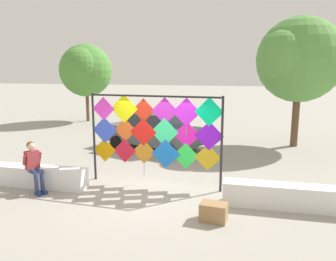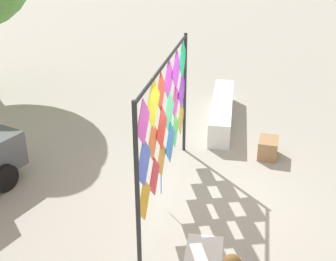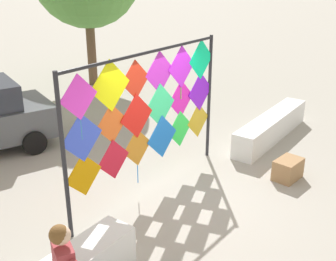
{
  "view_description": "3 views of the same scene",
  "coord_description": "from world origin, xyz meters",
  "views": [
    {
      "loc": [
        2.37,
        -8.46,
        3.43
      ],
      "look_at": [
        0.3,
        0.61,
        1.69
      ],
      "focal_mm": 35.39,
      "sensor_mm": 36.0,
      "label": 1
    },
    {
      "loc": [
        -7.21,
        -0.48,
        4.75
      ],
      "look_at": [
        -0.68,
        0.54,
        1.65
      ],
      "focal_mm": 47.32,
      "sensor_mm": 36.0,
      "label": 2
    },
    {
      "loc": [
        -5.77,
        -3.79,
        4.09
      ],
      "look_at": [
        -0.54,
        -0.05,
        1.52
      ],
      "focal_mm": 45.1,
      "sensor_mm": 36.0,
      "label": 3
    }
  ],
  "objects": [
    {
      "name": "plaza_ledge_right",
      "position": [
        3.61,
        -0.22,
        0.3
      ],
      "size": [
        3.31,
        0.52,
        0.6
      ],
      "primitive_type": "cube",
      "color": "white",
      "rests_on": "ground"
    },
    {
      "name": "cardboard_box_large",
      "position": [
        1.81,
        -1.33,
        0.21
      ],
      "size": [
        0.64,
        0.48,
        0.42
      ],
      "primitive_type": "cube",
      "rotation": [
        0.0,
        0.0,
        -0.12
      ],
      "color": "#9E754C",
      "rests_on": "ground"
    },
    {
      "name": "ground",
      "position": [
        0.0,
        0.0,
        0.0
      ],
      "size": [
        120.0,
        120.0,
        0.0
      ],
      "primitive_type": "plane",
      "color": "#9E998E"
    },
    {
      "name": "kite_display_rack",
      "position": [
        -0.09,
        0.66,
        1.67
      ],
      "size": [
        4.0,
        0.27,
        2.71
      ],
      "color": "#232328",
      "rests_on": "ground"
    }
  ]
}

